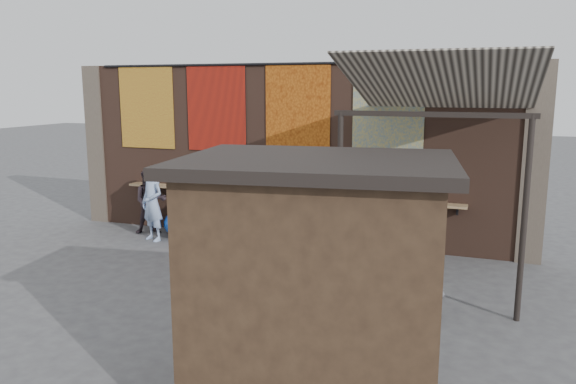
% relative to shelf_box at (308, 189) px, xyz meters
% --- Properties ---
extents(ground, '(70.00, 70.00, 0.00)m').
position_rel_shelf_box_xyz_m(ground, '(-0.62, -2.30, -1.26)').
color(ground, '#474749').
rests_on(ground, ground).
extents(brick_wall, '(10.00, 0.40, 4.00)m').
position_rel_shelf_box_xyz_m(brick_wall, '(-0.62, 0.40, 0.74)').
color(brick_wall, brown).
rests_on(brick_wall, ground).
extents(pier_left, '(0.50, 0.50, 4.00)m').
position_rel_shelf_box_xyz_m(pier_left, '(-5.82, 0.40, 0.74)').
color(pier_left, '#4C4238').
rests_on(pier_left, ground).
extents(pier_right, '(0.50, 0.50, 4.00)m').
position_rel_shelf_box_xyz_m(pier_right, '(4.58, 0.40, 0.74)').
color(pier_right, '#4C4238').
rests_on(pier_right, ground).
extents(eating_counter, '(8.00, 0.32, 0.05)m').
position_rel_shelf_box_xyz_m(eating_counter, '(-0.62, 0.03, -0.16)').
color(eating_counter, '#9E7A51').
rests_on(eating_counter, brick_wall).
extents(shelf_box, '(0.58, 0.33, 0.27)m').
position_rel_shelf_box_xyz_m(shelf_box, '(0.00, 0.00, 0.00)').
color(shelf_box, white).
rests_on(shelf_box, eating_counter).
extents(tapestry_redgold, '(1.50, 0.02, 2.00)m').
position_rel_shelf_box_xyz_m(tapestry_redgold, '(-4.22, 0.18, 1.74)').
color(tapestry_redgold, maroon).
rests_on(tapestry_redgold, brick_wall).
extents(tapestry_sun, '(1.50, 0.02, 2.00)m').
position_rel_shelf_box_xyz_m(tapestry_sun, '(-2.32, 0.18, 1.74)').
color(tapestry_sun, red).
rests_on(tapestry_sun, brick_wall).
extents(tapestry_orange, '(1.50, 0.02, 2.00)m').
position_rel_shelf_box_xyz_m(tapestry_orange, '(-0.32, 0.18, 1.74)').
color(tapestry_orange, '#B55C16').
rests_on(tapestry_orange, brick_wall).
extents(tapestry_multi, '(1.50, 0.02, 2.00)m').
position_rel_shelf_box_xyz_m(tapestry_multi, '(1.68, 0.18, 1.74)').
color(tapestry_multi, '#2B5BA0').
rests_on(tapestry_multi, brick_wall).
extents(hang_rail, '(9.50, 0.06, 0.06)m').
position_rel_shelf_box_xyz_m(hang_rail, '(-0.62, 0.17, 2.72)').
color(hang_rail, black).
rests_on(hang_rail, brick_wall).
extents(scooter_stool_0, '(0.39, 0.87, 0.83)m').
position_rel_shelf_box_xyz_m(scooter_stool_0, '(-3.08, -0.31, -0.85)').
color(scooter_stool_0, navy).
rests_on(scooter_stool_0, ground).
extents(scooter_stool_1, '(0.35, 0.77, 0.73)m').
position_rel_shelf_box_xyz_m(scooter_stool_1, '(-2.49, -0.32, -0.89)').
color(scooter_stool_1, '#AB0D0D').
rests_on(scooter_stool_1, ground).
extents(scooter_stool_2, '(0.36, 0.81, 0.77)m').
position_rel_shelf_box_xyz_m(scooter_stool_2, '(-1.87, -0.32, -0.87)').
color(scooter_stool_2, black).
rests_on(scooter_stool_2, ground).
extents(scooter_stool_3, '(0.36, 0.80, 0.76)m').
position_rel_shelf_box_xyz_m(scooter_stool_3, '(-1.27, -0.33, -0.88)').
color(scooter_stool_3, maroon).
rests_on(scooter_stool_3, ground).
extents(scooter_stool_4, '(0.33, 0.73, 0.69)m').
position_rel_shelf_box_xyz_m(scooter_stool_4, '(-0.71, -0.32, -0.91)').
color(scooter_stool_4, '#99200D').
rests_on(scooter_stool_4, ground).
extents(scooter_stool_5, '(0.38, 0.85, 0.81)m').
position_rel_shelf_box_xyz_m(scooter_stool_5, '(-0.08, -0.30, -0.85)').
color(scooter_stool_5, '#171950').
rests_on(scooter_stool_5, ground).
extents(scooter_stool_6, '(0.34, 0.75, 0.71)m').
position_rel_shelf_box_xyz_m(scooter_stool_6, '(0.48, -0.28, -0.90)').
color(scooter_stool_6, '#111D43').
rests_on(scooter_stool_6, ground).
extents(scooter_stool_7, '(0.33, 0.73, 0.70)m').
position_rel_shelf_box_xyz_m(scooter_stool_7, '(1.04, -0.30, -0.91)').
color(scooter_stool_7, '#0D4525').
rests_on(scooter_stool_7, ground).
extents(diner_left, '(0.74, 0.61, 1.74)m').
position_rel_shelf_box_xyz_m(diner_left, '(-3.44, -0.90, -0.39)').
color(diner_left, '#9AB5E1').
rests_on(diner_left, ground).
extents(diner_right, '(0.96, 0.91, 1.57)m').
position_rel_shelf_box_xyz_m(diner_right, '(-3.85, -0.38, -0.47)').
color(diner_right, '#31262C').
rests_on(diner_right, ground).
extents(shopper_navy, '(0.96, 0.89, 1.58)m').
position_rel_shelf_box_xyz_m(shopper_navy, '(2.02, -2.44, -0.47)').
color(shopper_navy, '#172433').
rests_on(shopper_navy, ground).
extents(shopper_grey, '(1.11, 1.00, 1.49)m').
position_rel_shelf_box_xyz_m(shopper_grey, '(2.83, -3.37, -0.51)').
color(shopper_grey, '#56565B').
rests_on(shopper_grey, ground).
extents(shopper_tan, '(1.01, 0.87, 1.75)m').
position_rel_shelf_box_xyz_m(shopper_tan, '(1.40, -1.20, -0.38)').
color(shopper_tan, '#867D55').
rests_on(shopper_tan, ground).
extents(market_stall, '(2.69, 2.17, 2.67)m').
position_rel_shelf_box_xyz_m(market_stall, '(2.12, -6.22, 0.07)').
color(market_stall, black).
rests_on(market_stall, ground).
extents(stall_roof, '(3.02, 2.48, 0.12)m').
position_rel_shelf_box_xyz_m(stall_roof, '(2.12, -6.22, 1.47)').
color(stall_roof, black).
rests_on(stall_roof, market_stall).
extents(stall_sign, '(1.19, 0.20, 0.50)m').
position_rel_shelf_box_xyz_m(stall_sign, '(1.98, -5.27, 0.67)').
color(stall_sign, gold).
rests_on(stall_sign, market_stall).
extents(stall_shelf, '(2.04, 0.38, 0.06)m').
position_rel_shelf_box_xyz_m(stall_shelf, '(1.98, -5.27, -0.29)').
color(stall_shelf, '#473321').
rests_on(stall_shelf, market_stall).
extents(awning_canvas, '(3.20, 3.28, 0.97)m').
position_rel_shelf_box_xyz_m(awning_canvas, '(2.88, -1.40, 2.29)').
color(awning_canvas, beige).
rests_on(awning_canvas, brick_wall).
extents(awning_ledger, '(3.30, 0.08, 0.12)m').
position_rel_shelf_box_xyz_m(awning_ledger, '(2.88, 0.19, 2.69)').
color(awning_ledger, '#33261C').
rests_on(awning_ledger, brick_wall).
extents(awning_header, '(3.00, 0.08, 0.08)m').
position_rel_shelf_box_xyz_m(awning_header, '(2.88, -2.90, 1.82)').
color(awning_header, black).
rests_on(awning_header, awning_post_left).
extents(awning_post_left, '(0.09, 0.09, 3.10)m').
position_rel_shelf_box_xyz_m(awning_post_left, '(1.48, -2.90, 0.29)').
color(awning_post_left, black).
rests_on(awning_post_left, ground).
extents(awning_post_right, '(0.09, 0.09, 3.10)m').
position_rel_shelf_box_xyz_m(awning_post_right, '(4.28, -2.90, 0.29)').
color(awning_post_right, black).
rests_on(awning_post_right, ground).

